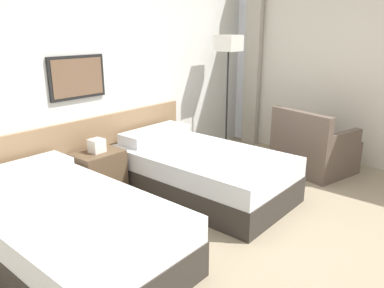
{
  "coord_description": "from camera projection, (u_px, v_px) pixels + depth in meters",
  "views": [
    {
      "loc": [
        -2.72,
        -1.49,
        1.77
      ],
      "look_at": [
        0.06,
        0.87,
        0.64
      ],
      "focal_mm": 35.0,
      "sensor_mm": 36.0,
      "label": 1
    }
  ],
  "objects": [
    {
      "name": "ground_plane",
      "position": [
        261.0,
        230.0,
        3.43
      ],
      "size": [
        16.0,
        16.0,
        0.0
      ],
      "primitive_type": "plane",
      "color": "gray"
    },
    {
      "name": "armchair",
      "position": [
        313.0,
        150.0,
        4.81
      ],
      "size": [
        0.94,
        1.02,
        0.82
      ],
      "rotation": [
        0.0,
        0.0,
        1.31
      ],
      "color": "brown",
      "rests_on": "ground_plane"
    },
    {
      "name": "bed_near_door",
      "position": [
        67.0,
        230.0,
        2.94
      ],
      "size": [
        1.1,
        1.92,
        0.62
      ],
      "color": "#332D28",
      "rests_on": "ground_plane"
    },
    {
      "name": "bed_near_window",
      "position": [
        200.0,
        171.0,
        4.15
      ],
      "size": [
        1.1,
        1.92,
        0.62
      ],
      "color": "#332D28",
      "rests_on": "ground_plane"
    },
    {
      "name": "floor_lamp",
      "position": [
        228.0,
        52.0,
        5.12
      ],
      "size": [
        0.3,
        0.3,
        1.69
      ],
      "color": "black",
      "rests_on": "ground_plane"
    },
    {
      "name": "wall_headboard",
      "position": [
        114.0,
        72.0,
        4.23
      ],
      "size": [
        10.0,
        0.1,
        2.7
      ],
      "color": "silver",
      "rests_on": "ground_plane"
    },
    {
      "name": "nightstand",
      "position": [
        99.0,
        175.0,
        3.98
      ],
      "size": [
        0.49,
        0.37,
        0.68
      ],
      "color": "brown",
      "rests_on": "ground_plane"
    },
    {
      "name": "wall_window",
      "position": [
        378.0,
        64.0,
        4.69
      ],
      "size": [
        0.21,
        4.43,
        2.7
      ],
      "color": "white",
      "rests_on": "ground_plane"
    }
  ]
}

